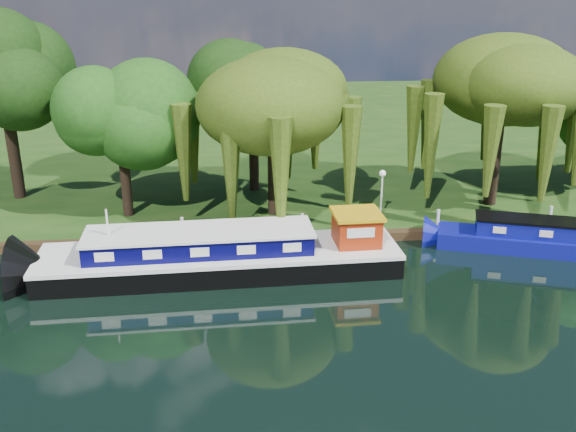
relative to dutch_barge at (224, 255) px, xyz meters
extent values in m
plane|color=black|center=(7.95, -4.96, -0.84)|extent=(120.00, 120.00, 0.00)
cube|color=#15350E|center=(7.95, 29.04, -0.61)|extent=(120.00, 52.00, 0.45)
cube|color=black|center=(-0.14, -0.01, -0.44)|extent=(16.08, 4.18, 1.06)
cube|color=silver|center=(-0.14, -0.01, 0.18)|extent=(16.18, 4.25, 0.20)
cube|color=#05043C|center=(-1.02, -0.04, 0.71)|extent=(9.99, 2.95, 0.84)
cube|color=silver|center=(-1.02, -0.04, 1.18)|extent=(10.17, 3.13, 0.11)
cube|color=maroon|center=(6.06, 0.24, 0.95)|extent=(2.03, 2.03, 1.33)
cube|color=#C9960E|center=(6.06, 0.24, 1.69)|extent=(2.26, 2.26, 0.14)
cylinder|color=silver|center=(-4.92, -0.20, 1.35)|extent=(0.09, 0.09, 2.13)
cube|color=navy|center=(16.42, 0.72, -0.51)|extent=(12.05, 5.73, 0.90)
cube|color=navy|center=(16.42, 0.72, 0.32)|extent=(8.47, 4.11, 0.75)
cube|color=black|center=(16.42, 0.72, 0.75)|extent=(8.59, 4.23, 0.10)
cube|color=silver|center=(13.17, 0.99, 0.36)|extent=(0.59, 0.24, 0.32)
cube|color=silver|center=(15.17, 0.32, 0.36)|extent=(0.59, 0.24, 0.32)
imported|color=maroon|center=(-0.11, 2.09, -0.84)|extent=(3.55, 2.99, 0.63)
cylinder|color=black|center=(2.75, 6.49, 2.07)|extent=(0.64, 0.64, 4.92)
ellipsoid|color=#32440E|center=(2.75, 6.49, 5.63)|extent=(6.87, 6.87, 4.44)
cylinder|color=black|center=(15.12, 7.00, 2.15)|extent=(0.72, 0.72, 5.09)
ellipsoid|color=#32440E|center=(15.12, 7.00, 5.83)|extent=(6.95, 6.95, 4.49)
cylinder|color=black|center=(-5.19, 6.91, 2.63)|extent=(0.55, 0.55, 6.03)
ellipsoid|color=#1C4411|center=(-5.19, 6.91, 5.09)|extent=(4.94, 4.94, 4.94)
cylinder|color=black|center=(-12.01, 10.63, 3.34)|extent=(0.71, 0.71, 7.45)
ellipsoid|color=black|center=(-12.01, 10.63, 6.39)|extent=(5.73, 5.73, 5.73)
cylinder|color=black|center=(1.82, 10.78, 2.72)|extent=(0.53, 0.53, 6.23)
ellipsoid|color=black|center=(1.82, 10.78, 5.27)|extent=(4.98, 4.98, 4.98)
cylinder|color=silver|center=(8.45, 5.54, 0.71)|extent=(0.10, 0.10, 2.20)
sphere|color=white|center=(8.45, 5.54, 1.99)|extent=(0.36, 0.36, 0.36)
cylinder|color=silver|center=(-2.05, 3.44, 0.11)|extent=(0.16, 0.16, 1.00)
cylinder|color=silver|center=(3.95, 3.44, 0.11)|extent=(0.16, 0.16, 1.00)
cylinder|color=silver|center=(10.95, 3.44, 0.11)|extent=(0.16, 0.16, 1.00)
cylinder|color=silver|center=(16.95, 3.44, 0.11)|extent=(0.16, 0.16, 1.00)
camera|label=1|loc=(0.52, -26.56, 11.52)|focal=40.00mm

